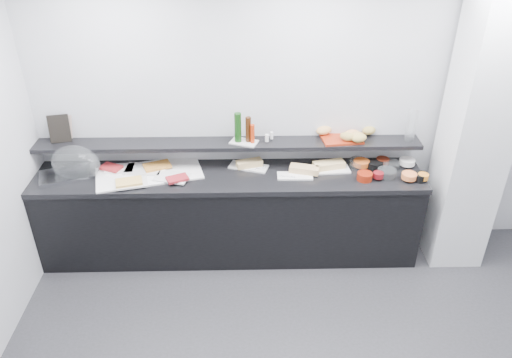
{
  "coord_description": "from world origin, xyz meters",
  "views": [
    {
      "loc": [
        -0.53,
        -2.29,
        3.25
      ],
      "look_at": [
        -0.45,
        1.45,
        1.0
      ],
      "focal_mm": 35.0,
      "sensor_mm": 36.0,
      "label": 1
    }
  ],
  "objects_px": {
    "framed_print": "(59,129)",
    "bread_tray": "(341,139)",
    "cloche_base": "(64,176)",
    "carafe": "(411,126)",
    "condiment_tray": "(244,142)",
    "sandwich_plate_mid": "(295,176)"
  },
  "relations": [
    {
      "from": "bread_tray",
      "to": "carafe",
      "type": "height_order",
      "value": "carafe"
    },
    {
      "from": "cloche_base",
      "to": "bread_tray",
      "type": "bearing_deg",
      "value": -14.34
    },
    {
      "from": "framed_print",
      "to": "carafe",
      "type": "relative_size",
      "value": 0.87
    },
    {
      "from": "bread_tray",
      "to": "carafe",
      "type": "xyz_separation_m",
      "value": [
        0.63,
        -0.03,
        0.14
      ]
    },
    {
      "from": "cloche_base",
      "to": "carafe",
      "type": "height_order",
      "value": "carafe"
    },
    {
      "from": "framed_print",
      "to": "bread_tray",
      "type": "distance_m",
      "value": 2.62
    },
    {
      "from": "bread_tray",
      "to": "carafe",
      "type": "bearing_deg",
      "value": -9.66
    },
    {
      "from": "sandwich_plate_mid",
      "to": "bread_tray",
      "type": "distance_m",
      "value": 0.58
    },
    {
      "from": "sandwich_plate_mid",
      "to": "carafe",
      "type": "distance_m",
      "value": 1.17
    },
    {
      "from": "cloche_base",
      "to": "carafe",
      "type": "bearing_deg",
      "value": -15.91
    },
    {
      "from": "cloche_base",
      "to": "sandwich_plate_mid",
      "type": "height_order",
      "value": "cloche_base"
    },
    {
      "from": "sandwich_plate_mid",
      "to": "condiment_tray",
      "type": "relative_size",
      "value": 1.31
    },
    {
      "from": "sandwich_plate_mid",
      "to": "carafe",
      "type": "bearing_deg",
      "value": 12.83
    },
    {
      "from": "bread_tray",
      "to": "carafe",
      "type": "relative_size",
      "value": 1.23
    },
    {
      "from": "cloche_base",
      "to": "carafe",
      "type": "distance_m",
      "value": 3.23
    },
    {
      "from": "framed_print",
      "to": "condiment_tray",
      "type": "relative_size",
      "value": 1.05
    },
    {
      "from": "cloche_base",
      "to": "bread_tray",
      "type": "xyz_separation_m",
      "value": [
        2.58,
        0.22,
        0.24
      ]
    },
    {
      "from": "carafe",
      "to": "cloche_base",
      "type": "bearing_deg",
      "value": -176.6
    },
    {
      "from": "condiment_tray",
      "to": "cloche_base",
      "type": "bearing_deg",
      "value": -152.94
    },
    {
      "from": "cloche_base",
      "to": "sandwich_plate_mid",
      "type": "xyz_separation_m",
      "value": [
        2.13,
        -0.03,
        -0.01
      ]
    },
    {
      "from": "cloche_base",
      "to": "framed_print",
      "type": "height_order",
      "value": "framed_print"
    },
    {
      "from": "sandwich_plate_mid",
      "to": "condiment_tray",
      "type": "distance_m",
      "value": 0.57
    }
  ]
}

